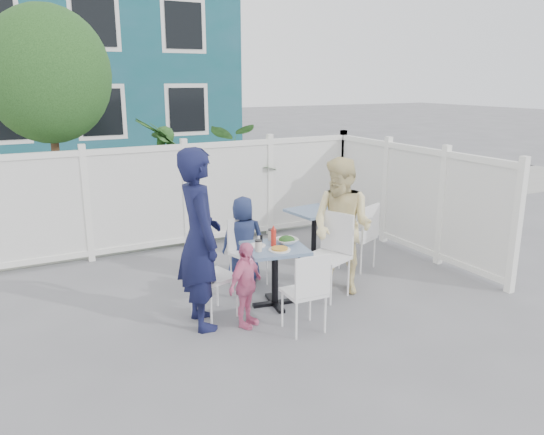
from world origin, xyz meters
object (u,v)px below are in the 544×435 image
toddler (246,285)px  chair_back (245,246)px  chair_right (331,248)px  chair_near (308,287)px  man (199,239)px  woman (342,226)px  chair_left (207,271)px  main_table (275,260)px  boy (243,239)px  spare_table (314,221)px

toddler → chair_back: bearing=34.2°
chair_back → chair_right: bearing=119.7°
chair_near → man: (-0.88, 0.70, 0.45)m
woman → chair_right: bearing=-101.4°
chair_back → woman: woman is taller
chair_left → man: 0.43m
main_table → chair_near: bearing=-92.7°
main_table → boy: (0.01, 0.87, 0.01)m
chair_back → boy: size_ratio=0.77×
chair_left → boy: size_ratio=0.85×
chair_left → boy: (0.81, 0.84, 0.01)m
woman → boy: size_ratio=1.49×
main_table → boy: boy is taller
main_table → chair_right: size_ratio=0.77×
chair_right → woman: woman is taller
chair_right → chair_left: bearing=66.4°
chair_right → man: man is taller
main_table → spare_table: (1.32, 1.27, -0.01)m
man → woman: (1.84, 0.08, -0.12)m
spare_table → woman: (-0.41, -1.26, 0.28)m
toddler → man: bearing=115.4°
chair_left → toddler: chair_left is taller
chair_back → woman: size_ratio=0.52×
man → spare_table: bearing=-54.7°
chair_left → toddler: (0.29, -0.36, -0.09)m
main_table → chair_left: bearing=178.0°
spare_table → chair_near: bearing=-123.7°
spare_table → chair_near: size_ratio=0.85×
spare_table → chair_right: (-0.58, -1.30, 0.04)m
chair_back → chair_near: chair_near is taller
chair_back → chair_near: (-0.02, -1.54, 0.00)m
chair_near → toddler: toddler is taller
woman → toddler: woman is taller
woman → boy: woman is taller
chair_back → boy: boy is taller
chair_near → woman: bearing=41.5°
chair_back → man: size_ratio=0.45×
woman → boy: bearing=-157.1°
boy → chair_right: bearing=150.0°
chair_left → man: (-0.11, -0.10, 0.40)m
main_table → chair_left: size_ratio=0.81×
chair_near → man: 1.21m
woman → toddler: (-1.44, -0.34, -0.36)m
chair_back → woman: bearing=126.9°
man → woman: size_ratio=1.15×
spare_table → chair_near: (-1.36, -2.04, -0.04)m
chair_back → spare_table: bearing=-173.4°
chair_right → man: size_ratio=0.53×
main_table → man: man is taller
chair_back → toddler: toddler is taller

